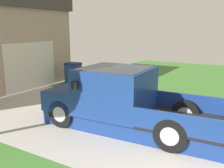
{
  "coord_description": "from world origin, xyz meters",
  "views": [
    {
      "loc": [
        -6.14,
        0.09,
        2.78
      ],
      "look_at": [
        0.5,
        4.02,
        1.07
      ],
      "focal_mm": 39.94,
      "sensor_mm": 36.0,
      "label": 1
    }
  ],
  "objects_px": {
    "handbag": "(122,107)",
    "wheeled_trash_bin": "(73,73)",
    "pickup_truck": "(120,101)",
    "person_with_hat": "(115,83)"
  },
  "relations": [
    {
      "from": "person_with_hat",
      "to": "wheeled_trash_bin",
      "type": "xyz_separation_m",
      "value": [
        2.46,
        3.88,
        -0.35
      ]
    },
    {
      "from": "person_with_hat",
      "to": "wheeled_trash_bin",
      "type": "height_order",
      "value": "person_with_hat"
    },
    {
      "from": "person_with_hat",
      "to": "pickup_truck",
      "type": "bearing_deg",
      "value": -5.85
    },
    {
      "from": "person_with_hat",
      "to": "handbag",
      "type": "distance_m",
      "value": 0.85
    },
    {
      "from": "wheeled_trash_bin",
      "to": "pickup_truck",
      "type": "bearing_deg",
      "value": -127.92
    },
    {
      "from": "handbag",
      "to": "wheeled_trash_bin",
      "type": "height_order",
      "value": "wheeled_trash_bin"
    },
    {
      "from": "pickup_truck",
      "to": "person_with_hat",
      "type": "xyz_separation_m",
      "value": [
        1.26,
        0.89,
        0.19
      ]
    },
    {
      "from": "handbag",
      "to": "wheeled_trash_bin",
      "type": "xyz_separation_m",
      "value": [
        2.5,
        4.17,
        0.45
      ]
    },
    {
      "from": "person_with_hat",
      "to": "wheeled_trash_bin",
      "type": "distance_m",
      "value": 4.61
    },
    {
      "from": "person_with_hat",
      "to": "wheeled_trash_bin",
      "type": "relative_size",
      "value": 1.52
    }
  ]
}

